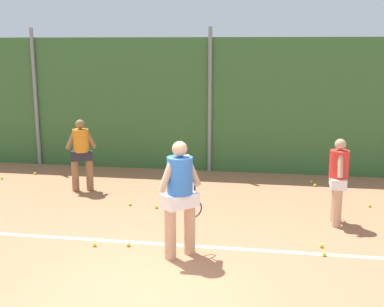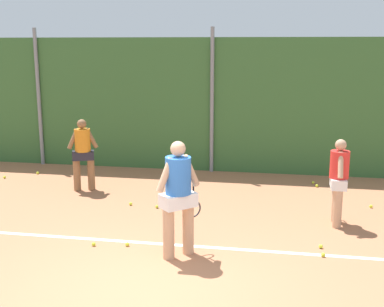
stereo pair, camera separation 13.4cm
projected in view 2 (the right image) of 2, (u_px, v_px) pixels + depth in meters
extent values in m
plane|color=#B2704C|center=(175.00, 236.00, 8.70)|extent=(26.64, 26.64, 0.00)
cube|color=#386633|center=(213.00, 105.00, 12.93)|extent=(16.47, 0.25, 3.45)
cylinder|color=gray|center=(39.00, 98.00, 13.55)|extent=(0.10, 0.10, 3.70)
cylinder|color=gray|center=(212.00, 101.00, 12.74)|extent=(0.10, 0.10, 3.70)
cube|color=white|center=(170.00, 245.00, 8.33)|extent=(12.03, 0.10, 0.01)
cylinder|color=tan|center=(169.00, 234.00, 7.72)|extent=(0.18, 0.18, 0.81)
cylinder|color=tan|center=(188.00, 229.00, 7.91)|extent=(0.18, 0.18, 0.81)
cube|color=white|center=(178.00, 200.00, 7.70)|extent=(0.61, 0.60, 0.22)
cylinder|color=blue|center=(178.00, 175.00, 7.62)|extent=(0.40, 0.40, 0.58)
sphere|color=tan|center=(178.00, 149.00, 7.53)|extent=(0.23, 0.23, 0.23)
cylinder|color=tan|center=(165.00, 175.00, 7.49)|extent=(0.27, 0.26, 0.55)
cylinder|color=tan|center=(190.00, 171.00, 7.73)|extent=(0.27, 0.26, 0.55)
cylinder|color=black|center=(193.00, 193.00, 7.90)|extent=(0.03, 0.03, 0.28)
torus|color=#26262B|center=(193.00, 209.00, 7.96)|extent=(0.22, 0.21, 0.28)
cylinder|color=tan|center=(338.00, 209.00, 9.05)|extent=(0.16, 0.16, 0.71)
cylinder|color=tan|center=(336.00, 204.00, 9.35)|extent=(0.16, 0.16, 0.71)
cube|color=white|center=(338.00, 183.00, 9.10)|extent=(0.29, 0.48, 0.19)
cylinder|color=red|center=(340.00, 164.00, 9.03)|extent=(0.34, 0.34, 0.50)
sphere|color=tan|center=(341.00, 145.00, 8.95)|extent=(0.20, 0.20, 0.20)
cylinder|color=tan|center=(341.00, 165.00, 8.83)|extent=(0.10, 0.28, 0.47)
cylinder|color=tan|center=(339.00, 160.00, 9.21)|extent=(0.10, 0.28, 0.47)
cylinder|color=black|center=(334.00, 177.00, 9.37)|extent=(0.03, 0.03, 0.28)
torus|color=#26262B|center=(334.00, 191.00, 9.43)|extent=(0.03, 0.28, 0.28)
cylinder|color=#8C603D|center=(77.00, 175.00, 11.34)|extent=(0.16, 0.16, 0.72)
cylinder|color=#8C603D|center=(91.00, 175.00, 11.40)|extent=(0.16, 0.16, 0.72)
cube|color=#23232D|center=(83.00, 155.00, 11.28)|extent=(0.55, 0.44, 0.19)
cylinder|color=orange|center=(82.00, 140.00, 11.20)|extent=(0.35, 0.35, 0.51)
sphere|color=#8C603D|center=(82.00, 124.00, 11.12)|extent=(0.21, 0.21, 0.21)
cylinder|color=#8C603D|center=(73.00, 139.00, 11.16)|extent=(0.28, 0.17, 0.49)
cylinder|color=#8C603D|center=(91.00, 138.00, 11.23)|extent=(0.28, 0.17, 0.49)
sphere|color=#CCDB33|center=(317.00, 186.00, 11.67)|extent=(0.07, 0.07, 0.07)
sphere|color=#CCDB33|center=(313.00, 182.00, 11.96)|extent=(0.07, 0.07, 0.07)
sphere|color=#CCDB33|center=(321.00, 246.00, 8.18)|extent=(0.07, 0.07, 0.07)
sphere|color=#CCDB33|center=(323.00, 255.00, 7.85)|extent=(0.07, 0.07, 0.07)
sphere|color=#CCDB33|center=(371.00, 206.00, 10.19)|extent=(0.07, 0.07, 0.07)
sphere|color=#CCDB33|center=(127.00, 244.00, 8.27)|extent=(0.07, 0.07, 0.07)
sphere|color=#CCDB33|center=(5.00, 177.00, 12.43)|extent=(0.07, 0.07, 0.07)
sphere|color=#CCDB33|center=(131.00, 204.00, 10.36)|extent=(0.07, 0.07, 0.07)
sphere|color=#CCDB33|center=(94.00, 244.00, 8.27)|extent=(0.07, 0.07, 0.07)
sphere|color=#CCDB33|center=(157.00, 207.00, 10.18)|extent=(0.07, 0.07, 0.07)
sphere|color=#CCDB33|center=(38.00, 173.00, 12.84)|extent=(0.07, 0.07, 0.07)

